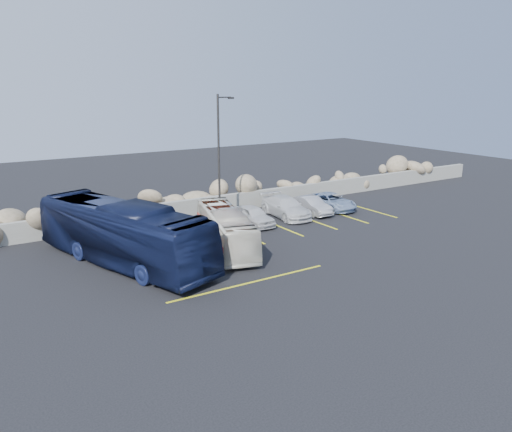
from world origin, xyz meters
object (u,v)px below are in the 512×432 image
car_c (286,207)px  car_d (331,201)px  tour_coach (123,233)px  vintage_bus (226,229)px  lamppost (220,156)px  car_a (253,215)px  car_b (311,205)px

car_c → car_d: size_ratio=1.12×
tour_coach → car_d: tour_coach is taller
tour_coach → car_d: bearing=-7.3°
vintage_bus → lamppost: bearing=80.9°
car_a → vintage_bus: bearing=-140.4°
lamppost → car_c: lamppost is taller
tour_coach → car_b: size_ratio=3.13×
car_c → car_d: bearing=5.0°
lamppost → tour_coach: lamppost is taller
car_a → tour_coach: bearing=-165.0°
lamppost → car_d: 9.20m
car_d → vintage_bus: bearing=-161.9°
car_b → vintage_bus: bearing=-156.5°
tour_coach → car_c: tour_coach is taller
car_b → car_c: 1.96m
car_b → car_c: car_c is taller
tour_coach → car_b: (13.89, 2.82, -0.96)m
car_b → car_c: (-1.94, 0.25, 0.08)m
lamppost → vintage_bus: size_ratio=1.05×
tour_coach → car_a: bearing=-2.5°
lamppost → car_d: lamppost is taller
vintage_bus → car_b: 9.17m
car_c → car_a: bearing=-164.0°
tour_coach → car_a: 9.43m
vintage_bus → car_a: (3.66, 3.09, -0.46)m
tour_coach → lamppost: bearing=9.3°
vintage_bus → car_b: size_ratio=2.16×
tour_coach → car_a: tour_coach is taller
lamppost → car_d: size_ratio=1.96×
car_b → car_d: bearing=8.1°
car_b → car_c: bearing=174.5°
car_b → tour_coach: bearing=-166.6°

